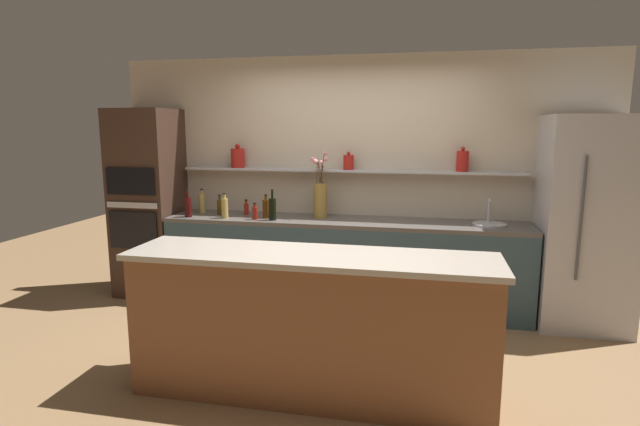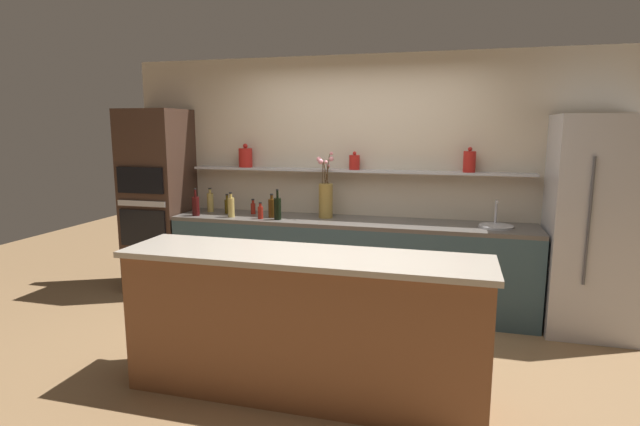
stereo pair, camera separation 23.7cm
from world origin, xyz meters
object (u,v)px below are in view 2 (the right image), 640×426
object	(u,v)px
bottle_wine_5	(196,206)
bottle_spirit_7	(272,208)
bottle_wine_1	(278,208)
refrigerator	(595,226)
bottle_oil_4	(227,206)
bottle_sauce_3	(260,212)
flower_vase	(326,198)
bottle_spirit_0	(210,202)
oven_tower	(158,201)
bottle_sauce_2	(253,208)
sink_fixture	(496,225)
bottle_spirit_6	(231,207)

from	to	relation	value
bottle_wine_5	bottle_spirit_7	size ratio (longest dim) A/B	1.18
bottle_wine_1	bottle_wine_5	bearing A→B (deg)	-179.38
refrigerator	bottle_oil_4	distance (m)	3.64
bottle_oil_4	bottle_sauce_3	bearing A→B (deg)	-23.34
bottle_wine_1	bottle_oil_4	distance (m)	0.69
bottle_sauce_3	bottle_wine_5	size ratio (longest dim) A/B	0.59
bottle_sauce_3	bottle_spirit_7	bearing A→B (deg)	48.32
refrigerator	flower_vase	xyz separation A→B (m)	(-2.53, 0.12, 0.14)
bottle_spirit_0	bottle_spirit_7	distance (m)	0.81
oven_tower	bottle_wine_5	distance (m)	0.59
bottle_sauce_3	bottle_oil_4	size ratio (longest dim) A/B	0.81
flower_vase	bottle_sauce_2	xyz separation A→B (m)	(-0.82, 0.00, -0.14)
bottle_wine_5	sink_fixture	bearing A→B (deg)	3.40
refrigerator	oven_tower	bearing A→B (deg)	179.53
bottle_sauce_2	bottle_wine_5	bearing A→B (deg)	-155.23
bottle_oil_4	bottle_spirit_6	size ratio (longest dim) A/B	0.82
sink_fixture	bottle_spirit_0	xyz separation A→B (m)	(-3.04, 0.09, 0.09)
bottle_spirit_7	bottle_oil_4	bearing A→B (deg)	169.36
refrigerator	flower_vase	distance (m)	2.54
flower_vase	bottle_oil_4	bearing A→B (deg)	-177.91
bottle_sauce_3	bottle_oil_4	distance (m)	0.52
oven_tower	bottle_oil_4	size ratio (longest dim) A/B	9.49
sink_fixture	flower_vase	bearing A→B (deg)	177.62
bottle_wine_1	bottle_spirit_6	bearing A→B (deg)	178.58
bottle_sauce_3	bottle_spirit_7	xyz separation A→B (m)	(0.09, 0.10, 0.03)
bottle_spirit_6	sink_fixture	bearing A→B (deg)	3.42
bottle_spirit_0	bottle_sauce_3	xyz separation A→B (m)	(0.71, -0.26, -0.04)
flower_vase	bottle_sauce_2	size ratio (longest dim) A/B	4.15
bottle_sauce_3	bottle_oil_4	bearing A→B (deg)	156.66
sink_fixture	bottle_oil_4	size ratio (longest dim) A/B	1.48
bottle_spirit_7	refrigerator	bearing A→B (deg)	0.51
bottle_sauce_2	bottle_spirit_7	xyz separation A→B (m)	(0.27, -0.15, 0.03)
refrigerator	oven_tower	xyz separation A→B (m)	(-4.47, 0.04, 0.04)
bottle_oil_4	bottle_wine_5	xyz separation A→B (m)	(-0.27, -0.21, 0.02)
bottle_sauce_3	bottle_wine_5	xyz separation A→B (m)	(-0.74, -0.01, 0.04)
bottle_wine_1	bottle_sauce_3	xyz separation A→B (m)	(-0.19, -0.00, -0.05)
bottle_sauce_2	oven_tower	bearing A→B (deg)	-175.65
refrigerator	bottle_spirit_0	bearing A→B (deg)	177.97
bottle_spirit_0	bottle_spirit_7	world-z (taller)	bottle_spirit_0
bottle_wine_1	bottle_spirit_7	world-z (taller)	bottle_wine_1
bottle_sauce_2	bottle_spirit_6	world-z (taller)	bottle_spirit_6
flower_vase	sink_fixture	size ratio (longest dim) A/B	2.15
refrigerator	bottle_wine_1	bearing A→B (deg)	-177.62
sink_fixture	bottle_oil_4	distance (m)	2.81
flower_vase	bottle_oil_4	distance (m)	1.12
bottle_spirit_0	bottle_spirit_7	bearing A→B (deg)	-11.70
bottle_spirit_6	refrigerator	bearing A→B (deg)	1.81
flower_vase	bottle_spirit_6	xyz separation A→B (m)	(-0.97, -0.23, -0.10)
bottle_spirit_0	bottle_sauce_2	size ratio (longest dim) A/B	1.61
oven_tower	bottle_sauce_3	xyz separation A→B (m)	(1.31, -0.16, -0.04)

